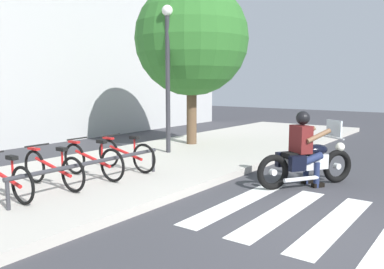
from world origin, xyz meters
name	(u,v)px	position (x,y,z in m)	size (l,w,h in m)	color
ground_plane	(324,234)	(0.00, 0.00, 0.00)	(48.00, 48.00, 0.00)	#38383D
sidewalk	(92,178)	(0.00, 4.68, 0.07)	(24.00, 4.40, 0.15)	#B7B2A8
crosswalk_stripe_2	(335,223)	(0.46, 0.00, 0.00)	(2.80, 0.40, 0.01)	white
crosswalk_stripe_3	(282,212)	(0.46, 0.80, 0.00)	(2.80, 0.40, 0.01)	white
crosswalk_stripe_4	(236,203)	(0.46, 1.60, 0.00)	(2.80, 0.40, 0.01)	white
motorcycle	(307,162)	(2.23, 1.08, 0.47)	(1.89, 1.25, 1.26)	black
rider	(304,143)	(2.17, 1.12, 0.84)	(0.77, 0.73, 1.45)	#591919
bicycle_0	(4,179)	(-1.95, 4.40, 0.48)	(0.48, 1.61, 0.72)	black
bicycle_1	(53,169)	(-1.08, 4.40, 0.49)	(0.48, 1.70, 0.74)	black
bicycle_2	(92,160)	(-0.21, 4.40, 0.50)	(0.48, 1.71, 0.76)	black
bicycle_3	(126,154)	(0.66, 4.40, 0.49)	(0.48, 1.64, 0.74)	black
bike_rack	(93,164)	(-0.64, 3.85, 0.56)	(3.21, 0.07, 0.49)	#333338
street_lamp	(168,66)	(2.87, 5.08, 2.42)	(0.28, 0.28, 3.94)	#2D2D33
tree_near_rack	(192,39)	(4.44, 5.48, 3.25)	(3.34, 3.34, 4.93)	brown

